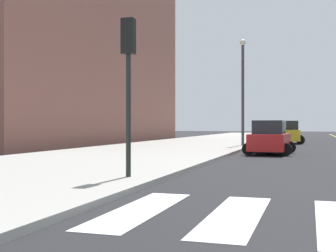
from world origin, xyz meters
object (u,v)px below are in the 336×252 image
Objects in this scene: car_red_nearest at (270,139)px; traffic_light_far_corner at (129,65)px; street_lamp at (243,83)px; car_yellow_second at (288,133)px.

car_red_nearest is 13.88m from traffic_light_far_corner.
car_red_nearest is at bearing -71.05° from street_lamp.
traffic_light_far_corner is (-2.77, -13.38, 2.42)m from car_red_nearest.
street_lamp reaches higher than car_yellow_second.
street_lamp is (-2.79, -7.79, 3.68)m from car_yellow_second.
car_yellow_second is at bearing 91.38° from car_red_nearest.
traffic_light_far_corner is at bearing -99.17° from car_red_nearest.
traffic_light_far_corner reaches higher than car_red_nearest.
traffic_light_far_corner is at bearing -90.79° from street_lamp.
car_yellow_second is at bearing 83.83° from traffic_light_far_corner.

